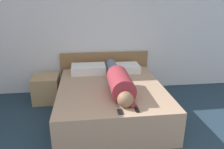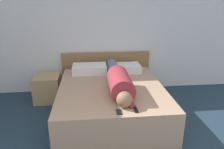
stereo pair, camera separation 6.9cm
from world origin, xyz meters
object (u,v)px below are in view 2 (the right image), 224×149
at_px(person_lying, 119,80).
at_px(pillow_second, 124,68).
at_px(nightstand, 48,88).
at_px(tv_remote, 136,109).
at_px(pillow_near_headboard, 90,69).
at_px(cell_phone, 119,112).
at_px(bed, 111,101).

bearing_deg(person_lying, pillow_second, 74.93).
relative_size(nightstand, person_lying, 0.28).
xyz_separation_m(pillow_second, tv_remote, (-0.09, -1.51, -0.05)).
bearing_deg(pillow_second, pillow_near_headboard, 180.00).
xyz_separation_m(pillow_near_headboard, cell_phone, (0.35, -1.54, -0.07)).
height_order(person_lying, cell_phone, person_lying).
relative_size(tv_remote, cell_phone, 1.15).
bearing_deg(cell_phone, pillow_near_headboard, 102.74).
distance_m(pillow_second, tv_remote, 1.51).
height_order(pillow_near_headboard, cell_phone, pillow_near_headboard).
bearing_deg(cell_phone, pillow_second, 78.68).
bearing_deg(nightstand, pillow_second, 1.74).
bearing_deg(pillow_near_headboard, tv_remote, -69.51).
height_order(pillow_second, tv_remote, pillow_second).
height_order(bed, cell_phone, cell_phone).
bearing_deg(person_lying, cell_phone, -96.97).
xyz_separation_m(pillow_second, cell_phone, (-0.31, -1.54, -0.06)).
xyz_separation_m(bed, tv_remote, (0.23, -0.80, 0.27)).
distance_m(bed, cell_phone, 0.88).
distance_m(nightstand, person_lying, 1.51).
bearing_deg(tv_remote, pillow_second, 86.42).
bearing_deg(tv_remote, pillow_near_headboard, 110.49).
distance_m(bed, tv_remote, 0.88).
xyz_separation_m(nightstand, tv_remote, (1.36, -1.46, 0.28)).
height_order(person_lying, tv_remote, person_lying).
relative_size(nightstand, tv_remote, 3.24).
relative_size(pillow_near_headboard, pillow_second, 1.05).
xyz_separation_m(bed, nightstand, (-1.13, 0.66, -0.01)).
height_order(nightstand, cell_phone, cell_phone).
distance_m(tv_remote, cell_phone, 0.22).
xyz_separation_m(nightstand, pillow_second, (1.45, 0.04, 0.33)).
xyz_separation_m(nightstand, cell_phone, (1.14, -1.50, 0.27)).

